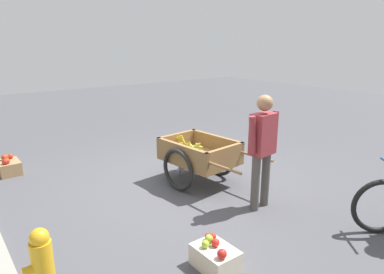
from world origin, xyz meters
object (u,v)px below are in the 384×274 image
Objects in this scene: fruit_cart at (199,156)px; fire_hydrant at (42,265)px; vendor_person at (263,143)px; apple_crate at (9,166)px; mixed_fruit_crate at (215,257)px.

fire_hydrant is at bearing 114.50° from fruit_cart.
vendor_person is 4.19m from apple_crate.
fruit_cart is at bearing 5.97° from vendor_person.
fruit_cart is at bearing -65.50° from fire_hydrant.
mixed_fruit_crate is (-0.62, 1.32, -0.77)m from vendor_person.
vendor_person is at bearing -174.03° from fruit_cart.
mixed_fruit_crate is at bearing 145.80° from fruit_cart.
apple_crate is (3.34, 2.41, -0.76)m from vendor_person.
apple_crate is at bearing 15.46° from mixed_fruit_crate.
vendor_person reaches higher than fruit_cart.
fruit_cart is at bearing -133.82° from apple_crate.
fruit_cart is 3.19m from apple_crate.
vendor_person reaches higher than mixed_fruit_crate.
apple_crate is (2.20, 2.29, -0.31)m from fruit_cart.
vendor_person reaches higher than fire_hydrant.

